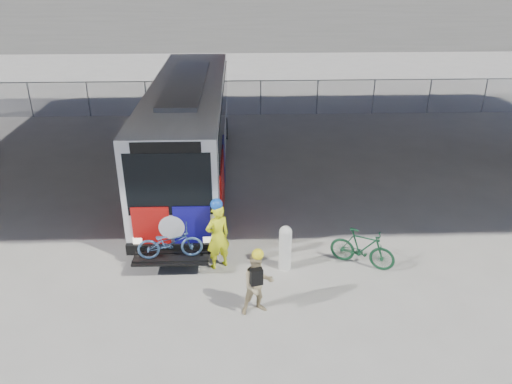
{
  "coord_description": "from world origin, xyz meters",
  "views": [
    {
      "loc": [
        -0.14,
        -13.83,
        7.71
      ],
      "look_at": [
        0.31,
        -1.0,
        1.6
      ],
      "focal_mm": 35.0,
      "sensor_mm": 36.0,
      "label": 1
    }
  ],
  "objects_px": {
    "bus": "(189,123)",
    "cyclist_tan": "(258,283)",
    "cyclist_hivis": "(218,235)",
    "bike_parked": "(362,248)",
    "bollard": "(285,246)"
  },
  "relations": [
    {
      "from": "bollard",
      "to": "cyclist_tan",
      "type": "bearing_deg",
      "value": -113.86
    },
    {
      "from": "cyclist_tan",
      "to": "bike_parked",
      "type": "bearing_deg",
      "value": 18.88
    },
    {
      "from": "bollard",
      "to": "cyclist_hivis",
      "type": "bearing_deg",
      "value": 175.1
    },
    {
      "from": "bollard",
      "to": "cyclist_tan",
      "type": "height_order",
      "value": "cyclist_tan"
    },
    {
      "from": "bus",
      "to": "cyclist_tan",
      "type": "relative_size",
      "value": 7.4
    },
    {
      "from": "bus",
      "to": "cyclist_hivis",
      "type": "bearing_deg",
      "value": -78.93
    },
    {
      "from": "bus",
      "to": "cyclist_tan",
      "type": "distance_m",
      "value": 8.69
    },
    {
      "from": "cyclist_hivis",
      "to": "bike_parked",
      "type": "height_order",
      "value": "cyclist_hivis"
    },
    {
      "from": "bus",
      "to": "bike_parked",
      "type": "xyz_separation_m",
      "value": [
        5.14,
        -6.4,
        -1.57
      ]
    },
    {
      "from": "bike_parked",
      "to": "bollard",
      "type": "bearing_deg",
      "value": 119.97
    },
    {
      "from": "cyclist_hivis",
      "to": "cyclist_tan",
      "type": "relative_size",
      "value": 1.18
    },
    {
      "from": "bus",
      "to": "cyclist_tan",
      "type": "bearing_deg",
      "value": -74.95
    },
    {
      "from": "cyclist_tan",
      "to": "bike_parked",
      "type": "xyz_separation_m",
      "value": [
        2.91,
        1.89,
        -0.29
      ]
    },
    {
      "from": "cyclist_tan",
      "to": "cyclist_hivis",
      "type": "bearing_deg",
      "value": 102.58
    },
    {
      "from": "cyclist_tan",
      "to": "bus",
      "type": "bearing_deg",
      "value": 90.88
    }
  ]
}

